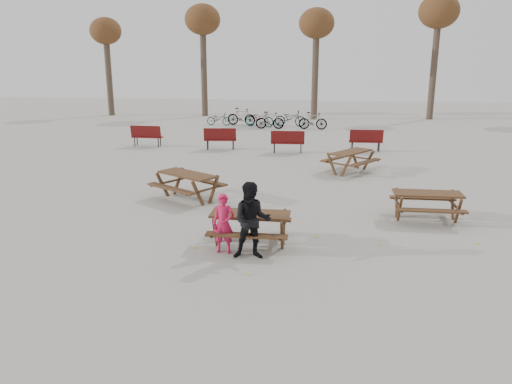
# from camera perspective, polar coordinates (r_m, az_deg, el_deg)

# --- Properties ---
(ground) EXTENTS (80.00, 80.00, 0.00)m
(ground) POSITION_cam_1_polar(r_m,az_deg,el_deg) (11.59, -0.65, -6.07)
(ground) COLOR gray
(ground) RESTS_ON ground
(main_picnic_table) EXTENTS (1.80, 1.45, 0.78)m
(main_picnic_table) POSITION_cam_1_polar(r_m,az_deg,el_deg) (11.39, -0.65, -3.32)
(main_picnic_table) COLOR #372214
(main_picnic_table) RESTS_ON ground
(food_tray) EXTENTS (0.18, 0.11, 0.03)m
(food_tray) POSITION_cam_1_polar(r_m,az_deg,el_deg) (11.22, -1.13, -2.50)
(food_tray) COLOR white
(food_tray) RESTS_ON main_picnic_table
(bread_roll) EXTENTS (0.14, 0.06, 0.05)m
(bread_roll) POSITION_cam_1_polar(r_m,az_deg,el_deg) (11.21, -1.13, -2.29)
(bread_roll) COLOR tan
(bread_roll) RESTS_ON food_tray
(soda_bottle) EXTENTS (0.07, 0.07, 0.17)m
(soda_bottle) POSITION_cam_1_polar(r_m,az_deg,el_deg) (11.12, -0.14, -2.37)
(soda_bottle) COLOR silver
(soda_bottle) RESTS_ON main_picnic_table
(child) EXTENTS (0.51, 0.35, 1.34)m
(child) POSITION_cam_1_polar(r_m,az_deg,el_deg) (10.96, -3.73, -3.63)
(child) COLOR #CC1948
(child) RESTS_ON ground
(adult) EXTENTS (0.89, 0.73, 1.69)m
(adult) POSITION_cam_1_polar(r_m,az_deg,el_deg) (10.58, -0.47, -3.32)
(adult) COLOR black
(adult) RESTS_ON ground
(picnic_table_east) EXTENTS (1.76, 1.42, 0.76)m
(picnic_table_east) POSITION_cam_1_polar(r_m,az_deg,el_deg) (13.94, 18.91, -1.56)
(picnic_table_east) COLOR #372214
(picnic_table_east) RESTS_ON ground
(picnic_table_north) EXTENTS (2.44, 2.33, 0.82)m
(picnic_table_north) POSITION_cam_1_polar(r_m,az_deg,el_deg) (15.21, -7.82, 0.62)
(picnic_table_north) COLOR #372214
(picnic_table_north) RESTS_ON ground
(picnic_table_far) EXTENTS (2.30, 2.38, 0.80)m
(picnic_table_far) POSITION_cam_1_polar(r_m,az_deg,el_deg) (19.06, 10.74, 3.41)
(picnic_table_far) COLOR #372214
(picnic_table_far) RESTS_ON ground
(park_bench_row) EXTENTS (11.96, 1.38, 1.03)m
(park_bench_row) POSITION_cam_1_polar(r_m,az_deg,el_deg) (23.30, -0.30, 6.09)
(park_bench_row) COLOR #5F1313
(park_bench_row) RESTS_ON ground
(bicycle_row) EXTENTS (7.61, 2.06, 1.09)m
(bicycle_row) POSITION_cam_1_polar(r_m,az_deg,el_deg) (31.20, 1.30, 8.37)
(bicycle_row) COLOR black
(bicycle_row) RESTS_ON ground
(tree_row) EXTENTS (32.17, 3.52, 8.26)m
(tree_row) POSITION_cam_1_polar(r_m,az_deg,el_deg) (35.90, 6.78, 18.26)
(tree_row) COLOR #382B21
(tree_row) RESTS_ON ground
(fallen_leaves) EXTENTS (11.00, 11.00, 0.01)m
(fallen_leaves) POSITION_cam_1_polar(r_m,az_deg,el_deg) (13.88, 2.85, -2.43)
(fallen_leaves) COLOR gold
(fallen_leaves) RESTS_ON ground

